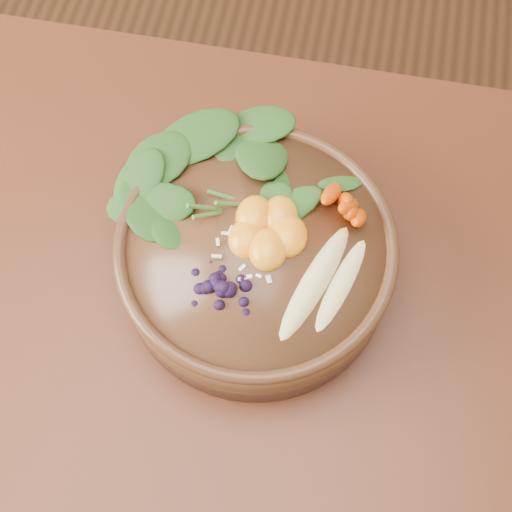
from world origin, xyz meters
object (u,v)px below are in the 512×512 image
dining_table (132,356)px  banana_halves (329,278)px  carrot_cluster (344,194)px  kale_heap (253,169)px  stoneware_bowl (256,259)px  mandarin_cluster (268,225)px  blueberry_pile (224,283)px

dining_table → banana_halves: banana_halves is taller
carrot_cluster → banana_halves: (-0.00, -0.09, -0.03)m
kale_heap → carrot_cluster: (0.11, -0.02, 0.02)m
banana_halves → carrot_cluster: bearing=113.1°
stoneware_bowl → kale_heap: bearing=103.4°
carrot_cluster → mandarin_cluster: (-0.08, -0.04, -0.03)m
dining_table → mandarin_cluster: 0.28m
stoneware_bowl → banana_halves: bearing=-20.7°
stoneware_bowl → kale_heap: (-0.02, 0.08, 0.07)m
dining_table → carrot_cluster: size_ratio=17.95×
banana_halves → blueberry_pile: (-0.11, -0.03, 0.01)m
carrot_cluster → banana_halves: 0.09m
dining_table → stoneware_bowl: (0.15, 0.11, 0.14)m
dining_table → stoneware_bowl: size_ratio=4.95×
dining_table → carrot_cluster: bearing=35.1°
kale_heap → carrot_cluster: 0.11m
mandarin_cluster → blueberry_pile: 0.09m
dining_table → carrot_cluster: carrot_cluster is taller
dining_table → mandarin_cluster: bearing=38.7°
banana_halves → kale_heap: bearing=156.5°
stoneware_bowl → blueberry_pile: (-0.02, -0.06, 0.07)m
dining_table → banana_halves: bearing=17.7°
stoneware_bowl → mandarin_cluster: bearing=60.2°
mandarin_cluster → stoneware_bowl: bearing=-119.8°
kale_heap → stoneware_bowl: bearing=-76.6°
kale_heap → banana_halves: bearing=-47.0°
kale_heap → mandarin_cluster: bearing=-65.2°
banana_halves → mandarin_cluster: mandarin_cluster is taller
dining_table → mandarin_cluster: (0.16, 0.12, 0.20)m
mandarin_cluster → blueberry_pile: blueberry_pile is taller
mandarin_cluster → banana_halves: bearing=-33.2°
dining_table → stoneware_bowl: stoneware_bowl is taller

